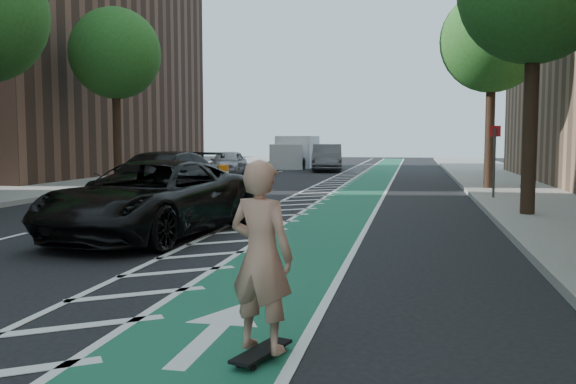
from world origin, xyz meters
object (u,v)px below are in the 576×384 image
(skateboarder, at_px, (261,256))
(suv_near, at_px, (152,199))
(suv_far, at_px, (160,180))
(barrel_a, at_px, (133,200))

(skateboarder, relative_size, suv_near, 0.31)
(skateboarder, distance_m, suv_far, 13.15)
(suv_near, xyz_separation_m, barrel_a, (-1.86, 2.93, -0.36))
(skateboarder, relative_size, suv_far, 0.31)
(suv_far, bearing_deg, skateboarder, -58.98)
(suv_far, xyz_separation_m, barrel_a, (0.16, -2.13, -0.39))
(suv_near, height_order, suv_far, suv_far)
(skateboarder, distance_m, barrel_a, 11.24)
(suv_near, relative_size, suv_far, 1.00)
(skateboarder, xyz_separation_m, suv_near, (-4.06, 6.60, -0.19))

